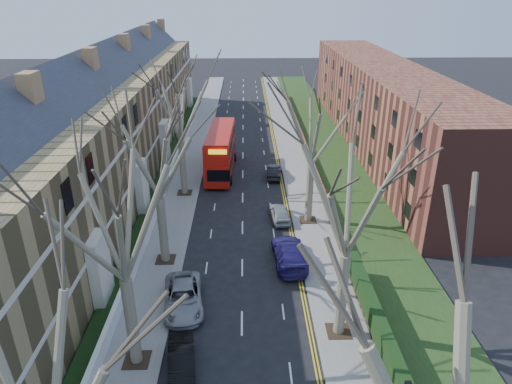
{
  "coord_description": "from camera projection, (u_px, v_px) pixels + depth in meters",
  "views": [
    {
      "loc": [
        0.33,
        -12.96,
        18.73
      ],
      "look_at": [
        1.17,
        21.63,
        3.02
      ],
      "focal_mm": 32.0,
      "sensor_mm": 36.0,
      "label": 1
    }
  ],
  "objects": [
    {
      "name": "car_right_far",
      "position": [
        274.0,
        171.0,
        48.57
      ],
      "size": [
        1.76,
        4.15,
        1.33
      ],
      "primitive_type": "imported",
      "rotation": [
        0.0,
        0.0,
        3.05
      ],
      "color": "black",
      "rests_on": "ground"
    },
    {
      "name": "tree_right_mid",
      "position": [
        352.0,
        185.0,
        22.99
      ],
      "size": [
        10.5,
        10.5,
        14.71
      ],
      "color": "#6F684F",
      "rests_on": "ground"
    },
    {
      "name": "car_right_mid",
      "position": [
        280.0,
        213.0,
        39.67
      ],
      "size": [
        2.0,
        4.07,
        1.33
      ],
      "primitive_type": "imported",
      "rotation": [
        0.0,
        0.0,
        3.25
      ],
      "color": "gray",
      "rests_on": "ground"
    },
    {
      "name": "tree_left_far",
      "position": [
        154.0,
        143.0,
        30.15
      ],
      "size": [
        10.15,
        10.15,
        14.22
      ],
      "color": "#6F684F",
      "rests_on": "ground"
    },
    {
      "name": "car_right_near",
      "position": [
        289.0,
        253.0,
        33.48
      ],
      "size": [
        2.52,
        5.65,
        1.61
      ],
      "primitive_type": "imported",
      "rotation": [
        0.0,
        0.0,
        3.19
      ],
      "color": "navy",
      "rests_on": "ground"
    },
    {
      "name": "car_left_mid",
      "position": [
        182.0,
        362.0,
        24.01
      ],
      "size": [
        1.9,
        4.1,
        1.3
      ],
      "primitive_type": "imported",
      "rotation": [
        0.0,
        0.0,
        0.14
      ],
      "color": "black",
      "rests_on": "ground"
    },
    {
      "name": "tree_left_dist",
      "position": [
        178.0,
        97.0,
        40.94
      ],
      "size": [
        10.5,
        10.5,
        14.71
      ],
      "color": "#6F684F",
      "rests_on": "ground"
    },
    {
      "name": "flats_right",
      "position": [
        382.0,
        106.0,
        57.0
      ],
      "size": [
        13.97,
        54.0,
        10.0
      ],
      "color": "brown",
      "rests_on": "ground"
    },
    {
      "name": "front_wall_left",
      "position": [
        169.0,
        177.0,
        47.32
      ],
      "size": [
        0.3,
        78.0,
        1.0
      ],
      "color": "white",
      "rests_on": "ground"
    },
    {
      "name": "car_left_far",
      "position": [
        183.0,
        297.0,
        28.86
      ],
      "size": [
        3.04,
        5.47,
        1.45
      ],
      "primitive_type": "imported",
      "rotation": [
        0.0,
        0.0,
        0.13
      ],
      "color": "gray",
      "rests_on": "ground"
    },
    {
      "name": "pavement_left",
      "position": [
        193.0,
        155.0,
        54.88
      ],
      "size": [
        3.0,
        102.0,
        0.12
      ],
      "primitive_type": "cube",
      "color": "slate",
      "rests_on": "ground"
    },
    {
      "name": "tree_left_mid",
      "position": [
        115.0,
        205.0,
        20.92
      ],
      "size": [
        10.5,
        10.5,
        14.71
      ],
      "color": "#6F684F",
      "rests_on": "ground"
    },
    {
      "name": "double_decker_bus",
      "position": [
        221.0,
        152.0,
        49.35
      ],
      "size": [
        3.16,
        11.17,
        4.63
      ],
      "rotation": [
        0.0,
        0.0,
        3.1
      ],
      "color": "#AD150C",
      "rests_on": "ground"
    },
    {
      "name": "pavement_right",
      "position": [
        292.0,
        155.0,
        55.14
      ],
      "size": [
        3.0,
        102.0,
        0.12
      ],
      "primitive_type": "cube",
      "color": "slate",
      "rests_on": "ground"
    },
    {
      "name": "terrace_left",
      "position": [
        104.0,
        131.0,
        45.16
      ],
      "size": [
        9.7,
        78.0,
        13.6
      ],
      "color": "olive",
      "rests_on": "ground"
    },
    {
      "name": "grass_verge_right",
      "position": [
        329.0,
        154.0,
        55.2
      ],
      "size": [
        6.0,
        102.0,
        0.06
      ],
      "color": "#1A3412",
      "rests_on": "ground"
    },
    {
      "name": "tree_right_far",
      "position": [
        313.0,
        118.0,
        35.86
      ],
      "size": [
        10.15,
        10.15,
        14.22
      ],
      "color": "#6F684F",
      "rests_on": "ground"
    }
  ]
}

